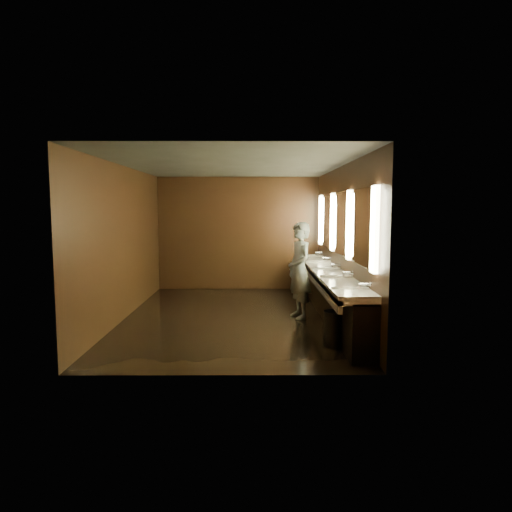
{
  "coord_description": "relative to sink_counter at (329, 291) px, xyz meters",
  "views": [
    {
      "loc": [
        0.37,
        -8.38,
        2.03
      ],
      "look_at": [
        0.42,
        0.0,
        1.15
      ],
      "focal_mm": 32.0,
      "sensor_mm": 36.0,
      "label": 1
    }
  ],
  "objects": [
    {
      "name": "floor",
      "position": [
        -1.79,
        0.0,
        -0.5
      ],
      "size": [
        6.0,
        6.0,
        0.0
      ],
      "primitive_type": "plane",
      "color": "black",
      "rests_on": "ground"
    },
    {
      "name": "ceiling",
      "position": [
        -1.79,
        0.0,
        2.3
      ],
      "size": [
        4.0,
        6.0,
        0.02
      ],
      "primitive_type": "cube",
      "color": "#2D2D2B",
      "rests_on": "wall_back"
    },
    {
      "name": "wall_back",
      "position": [
        -1.79,
        3.0,
        0.9
      ],
      "size": [
        4.0,
        0.02,
        2.8
      ],
      "primitive_type": "cube",
      "color": "black",
      "rests_on": "floor"
    },
    {
      "name": "wall_front",
      "position": [
        -1.79,
        -3.0,
        0.9
      ],
      "size": [
        4.0,
        0.02,
        2.8
      ],
      "primitive_type": "cube",
      "color": "black",
      "rests_on": "floor"
    },
    {
      "name": "wall_left",
      "position": [
        -3.79,
        0.0,
        0.9
      ],
      "size": [
        0.02,
        6.0,
        2.8
      ],
      "primitive_type": "cube",
      "color": "black",
      "rests_on": "floor"
    },
    {
      "name": "wall_right",
      "position": [
        0.21,
        0.0,
        0.9
      ],
      "size": [
        0.02,
        6.0,
        2.8
      ],
      "primitive_type": "cube",
      "color": "black",
      "rests_on": "floor"
    },
    {
      "name": "sink_counter",
      "position": [
        0.0,
        0.0,
        0.0
      ],
      "size": [
        0.55,
        5.4,
        1.01
      ],
      "color": "black",
      "rests_on": "floor"
    },
    {
      "name": "mirror_band",
      "position": [
        0.19,
        -0.0,
        1.25
      ],
      "size": [
        0.06,
        5.03,
        1.15
      ],
      "color": "#FEF9B8",
      "rests_on": "wall_right"
    },
    {
      "name": "person",
      "position": [
        -0.57,
        -0.07,
        0.39
      ],
      "size": [
        0.59,
        0.74,
        1.78
      ],
      "primitive_type": "imported",
      "rotation": [
        0.0,
        0.0,
        -1.28
      ],
      "color": "#85B1C7",
      "rests_on": "floor"
    },
    {
      "name": "trash_bin",
      "position": [
        -0.22,
        -1.83,
        -0.23
      ],
      "size": [
        0.37,
        0.37,
        0.52
      ],
      "primitive_type": "cylinder",
      "rotation": [
        0.0,
        0.0,
        -0.11
      ],
      "color": "black",
      "rests_on": "floor"
    }
  ]
}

